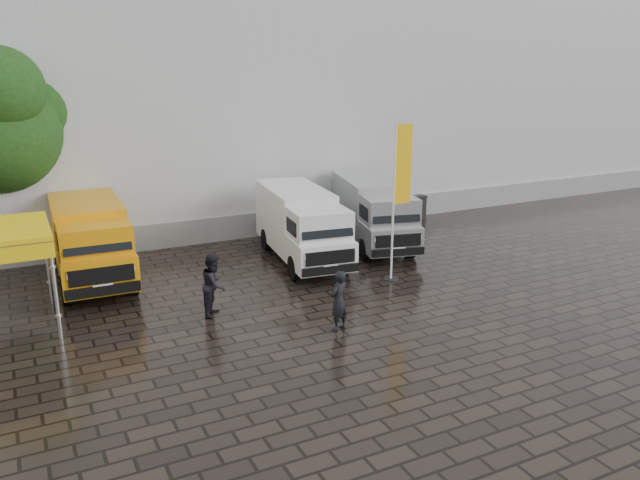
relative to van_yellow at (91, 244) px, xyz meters
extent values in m
plane|color=black|center=(8.23, -5.14, -1.28)|extent=(120.00, 120.00, 0.00)
cube|color=silver|center=(10.23, 10.86, 4.72)|extent=(44.00, 16.00, 12.00)
cube|color=gray|center=(10.23, 2.81, -0.78)|extent=(44.00, 0.15, 1.00)
cylinder|color=silver|center=(-1.39, -1.43, 0.04)|extent=(0.10, 0.10, 2.64)
cylinder|color=silver|center=(-1.39, -4.26, 0.04)|extent=(0.10, 0.10, 2.64)
cylinder|color=black|center=(8.83, -4.20, -1.26)|extent=(0.50, 0.50, 0.04)
cylinder|color=white|center=(8.83, -4.20, 1.37)|extent=(0.07, 0.07, 5.30)
cube|color=#FFB90D|center=(9.16, -4.20, 2.54)|extent=(0.60, 0.03, 2.55)
cylinder|color=black|center=(-2.30, 3.40, 0.69)|extent=(0.55, 0.55, 3.93)
cube|color=black|center=(14.58, 2.45, -0.75)|extent=(0.73, 0.73, 1.06)
imported|color=black|center=(5.34, -7.00, -0.44)|extent=(0.72, 0.61, 1.68)
imported|color=black|center=(2.70, -4.46, -0.39)|extent=(1.03, 1.09, 1.79)
camera|label=1|loc=(-2.05, -20.61, 5.66)|focal=35.00mm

